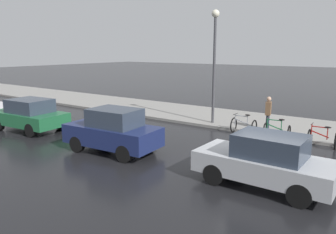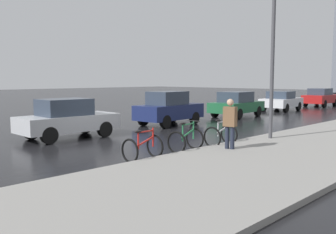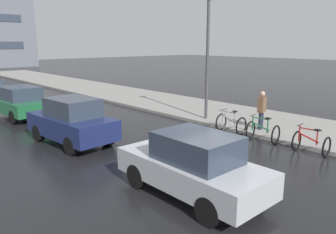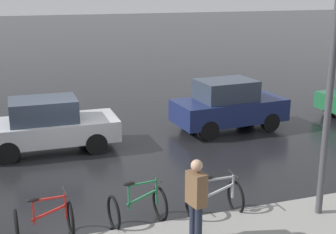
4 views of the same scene
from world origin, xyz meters
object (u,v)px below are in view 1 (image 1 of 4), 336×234
(pedestrian, at_px, (268,112))
(bicycle_nearest, at_px, (322,138))
(bicycle_third, at_px, (244,126))
(streetlamp, at_px, (215,52))
(car_silver, at_px, (266,161))
(car_navy, at_px, (113,131))
(bicycle_second, at_px, (277,131))
(car_green, at_px, (29,115))

(pedestrian, bearing_deg, bicycle_nearest, -113.88)
(bicycle_third, xyz_separation_m, pedestrian, (0.96, -0.82, 0.58))
(bicycle_nearest, height_order, streetlamp, streetlamp)
(pedestrian, height_order, streetlamp, streetlamp)
(car_silver, distance_m, streetlamp, 8.52)
(bicycle_third, relative_size, pedestrian, 0.62)
(streetlamp, bearing_deg, car_navy, 171.16)
(car_silver, distance_m, pedestrian, 6.73)
(bicycle_second, height_order, pedestrian, pedestrian)
(bicycle_nearest, bearing_deg, bicycle_second, 89.28)
(car_silver, relative_size, car_navy, 1.02)
(bicycle_third, height_order, car_green, car_green)
(car_green, bearing_deg, car_navy, -91.27)
(bicycle_third, xyz_separation_m, car_navy, (-5.61, 3.05, 0.44))
(bicycle_nearest, height_order, pedestrian, pedestrian)
(bicycle_nearest, bearing_deg, pedestrian, 66.12)
(car_green, height_order, pedestrian, pedestrian)
(bicycle_second, height_order, car_navy, car_navy)
(bicycle_second, relative_size, pedestrian, 0.66)
(bicycle_nearest, relative_size, car_silver, 0.28)
(bicycle_third, xyz_separation_m, streetlamp, (0.78, 2.06, 3.42))
(car_navy, distance_m, streetlamp, 7.12)
(bicycle_third, xyz_separation_m, car_green, (-5.48, 8.95, 0.38))
(pedestrian, bearing_deg, car_green, 123.37)
(bicycle_second, bearing_deg, streetlamp, 75.07)
(bicycle_nearest, xyz_separation_m, bicycle_third, (0.22, 3.49, 0.02))
(car_silver, xyz_separation_m, pedestrian, (6.39, 2.09, 0.20))
(car_green, bearing_deg, bicycle_nearest, -67.12)
(bicycle_second, bearing_deg, car_navy, 139.07)
(bicycle_second, distance_m, car_navy, 7.17)
(streetlamp, bearing_deg, bicycle_nearest, -100.29)
(car_navy, relative_size, car_green, 0.96)
(bicycle_second, xyz_separation_m, car_navy, (-5.41, 4.69, 0.44))
(bicycle_nearest, distance_m, bicycle_third, 3.50)
(car_silver, xyz_separation_m, streetlamp, (6.22, 4.98, 3.04))
(bicycle_second, xyz_separation_m, streetlamp, (0.99, 3.69, 3.42))
(bicycle_nearest, xyz_separation_m, bicycle_second, (0.02, 1.86, 0.02))
(bicycle_third, height_order, car_silver, car_silver)
(car_green, distance_m, pedestrian, 11.70)
(streetlamp, bearing_deg, bicycle_second, -104.93)
(bicycle_nearest, relative_size, streetlamp, 0.19)
(pedestrian, xyz_separation_m, streetlamp, (-0.18, 2.88, 2.84))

